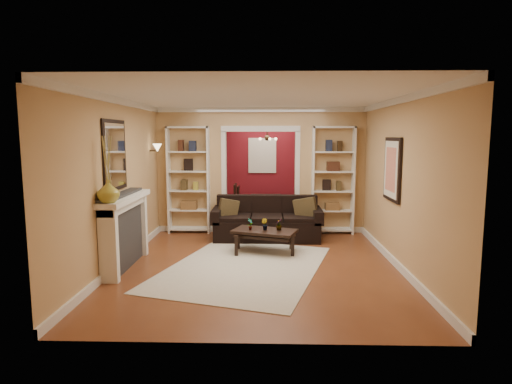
{
  "coord_description": "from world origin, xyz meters",
  "views": [
    {
      "loc": [
        0.16,
        -8.11,
        2.1
      ],
      "look_at": [
        -0.04,
        -0.8,
        1.14
      ],
      "focal_mm": 30.0,
      "sensor_mm": 36.0,
      "label": 1
    }
  ],
  "objects_px": {
    "coffee_table": "(265,241)",
    "fireplace": "(127,232)",
    "bookshelf_left": "(189,180)",
    "bookshelf_right": "(333,181)",
    "sofa": "(267,218)",
    "dining_table": "(267,207)"
  },
  "relations": [
    {
      "from": "sofa",
      "to": "coffee_table",
      "type": "height_order",
      "value": "sofa"
    },
    {
      "from": "sofa",
      "to": "coffee_table",
      "type": "bearing_deg",
      "value": -92.19
    },
    {
      "from": "bookshelf_right",
      "to": "coffee_table",
      "type": "bearing_deg",
      "value": -131.93
    },
    {
      "from": "coffee_table",
      "to": "fireplace",
      "type": "relative_size",
      "value": 0.65
    },
    {
      "from": "fireplace",
      "to": "bookshelf_right",
      "type": "bearing_deg",
      "value": 34.8
    },
    {
      "from": "bookshelf_right",
      "to": "dining_table",
      "type": "bearing_deg",
      "value": 127.84
    },
    {
      "from": "sofa",
      "to": "fireplace",
      "type": "relative_size",
      "value": 1.3
    },
    {
      "from": "fireplace",
      "to": "sofa",
      "type": "bearing_deg",
      "value": 41.12
    },
    {
      "from": "bookshelf_right",
      "to": "dining_table",
      "type": "relative_size",
      "value": 1.58
    },
    {
      "from": "bookshelf_left",
      "to": "dining_table",
      "type": "relative_size",
      "value": 1.58
    },
    {
      "from": "dining_table",
      "to": "bookshelf_right",
      "type": "bearing_deg",
      "value": -142.16
    },
    {
      "from": "sofa",
      "to": "bookshelf_left",
      "type": "distance_m",
      "value": 1.93
    },
    {
      "from": "coffee_table",
      "to": "fireplace",
      "type": "bearing_deg",
      "value": -138.91
    },
    {
      "from": "fireplace",
      "to": "dining_table",
      "type": "bearing_deg",
      "value": 62.87
    },
    {
      "from": "coffee_table",
      "to": "dining_table",
      "type": "bearing_deg",
      "value": 107.77
    },
    {
      "from": "bookshelf_right",
      "to": "fireplace",
      "type": "height_order",
      "value": "bookshelf_right"
    },
    {
      "from": "bookshelf_left",
      "to": "bookshelf_right",
      "type": "height_order",
      "value": "same"
    },
    {
      "from": "coffee_table",
      "to": "fireplace",
      "type": "height_order",
      "value": "fireplace"
    },
    {
      "from": "bookshelf_left",
      "to": "dining_table",
      "type": "distance_m",
      "value": 2.64
    },
    {
      "from": "sofa",
      "to": "dining_table",
      "type": "xyz_separation_m",
      "value": [
        -0.01,
        2.4,
        -0.18
      ]
    },
    {
      "from": "coffee_table",
      "to": "bookshelf_left",
      "type": "xyz_separation_m",
      "value": [
        -1.65,
        1.61,
        0.94
      ]
    },
    {
      "from": "bookshelf_right",
      "to": "dining_table",
      "type": "xyz_separation_m",
      "value": [
        -1.41,
        1.82,
        -0.89
      ]
    }
  ]
}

